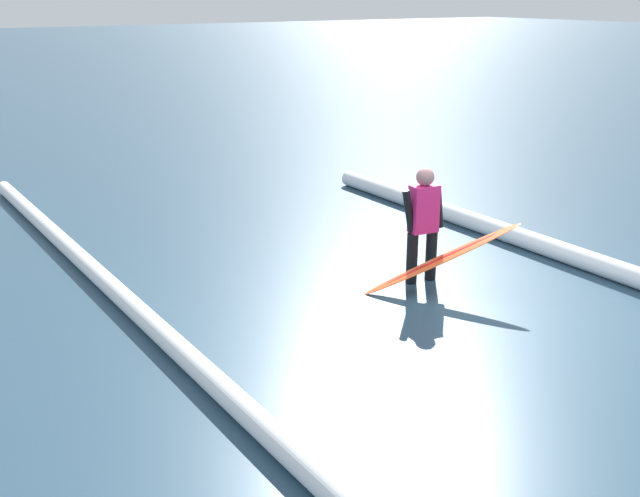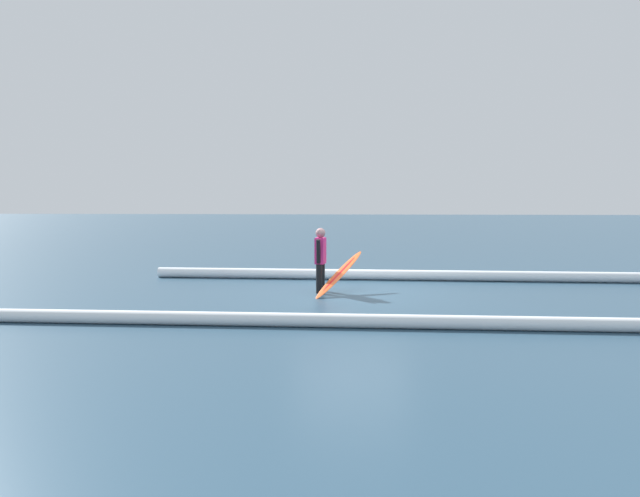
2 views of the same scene
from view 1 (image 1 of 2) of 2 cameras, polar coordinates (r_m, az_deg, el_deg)
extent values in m
plane|color=#2A475C|center=(9.05, 10.84, -3.74)|extent=(154.37, 154.37, 0.00)
cylinder|color=black|center=(9.46, 8.44, -0.49)|extent=(0.14, 0.14, 0.65)
cylinder|color=black|center=(9.31, 7.00, -0.74)|extent=(0.14, 0.14, 0.65)
cube|color=#D82672|center=(9.20, 7.89, 3.01)|extent=(0.24, 0.36, 0.58)
sphere|color=gray|center=(9.10, 8.00, 5.41)|extent=(0.22, 0.22, 0.22)
cylinder|color=black|center=(9.32, 9.00, 3.16)|extent=(0.09, 0.17, 0.54)
cylinder|color=black|center=(9.09, 6.75, 2.86)|extent=(0.09, 0.20, 0.54)
ellipsoid|color=#E55926|center=(9.01, 9.26, -0.81)|extent=(1.13, 1.73, 0.89)
ellipsoid|color=red|center=(9.01, 9.26, -0.78)|extent=(0.81, 1.33, 0.72)
cylinder|color=white|center=(5.91, -2.17, -15.26)|extent=(19.68, 0.51, 0.23)
camera|label=2|loc=(8.44, -77.41, -5.89)|focal=30.18mm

